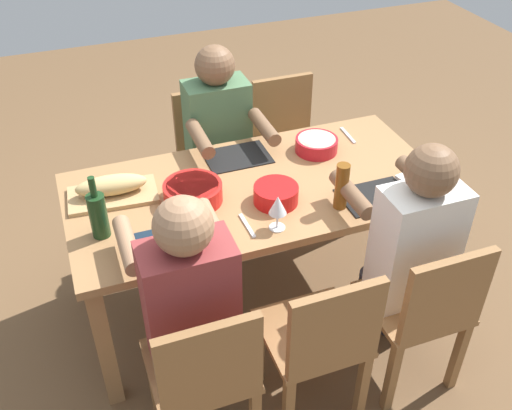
# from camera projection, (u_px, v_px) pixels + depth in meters

# --- Properties ---
(ground_plane) EXTENTS (8.00, 8.00, 0.00)m
(ground_plane) POSITION_uv_depth(u_px,v_px,m) (256.00, 297.00, 3.19)
(ground_plane) COLOR brown
(dining_table) EXTENTS (1.76, 0.86, 0.74)m
(dining_table) POSITION_uv_depth(u_px,v_px,m) (256.00, 201.00, 2.80)
(dining_table) COLOR #9E7044
(dining_table) RESTS_ON ground_plane
(chair_far_center) EXTENTS (0.40, 0.40, 0.85)m
(chair_far_center) POSITION_uv_depth(u_px,v_px,m) (321.00, 340.00, 2.34)
(chair_far_center) COLOR olive
(chair_far_center) RESTS_ON ground_plane
(chair_near_left) EXTENTS (0.40, 0.40, 0.85)m
(chair_near_left) POSITION_uv_depth(u_px,v_px,m) (287.00, 139.00, 3.60)
(chair_near_left) COLOR olive
(chair_near_left) RESTS_ON ground_plane
(chair_far_right) EXTENTS (0.40, 0.40, 0.85)m
(chair_far_right) POSITION_uv_depth(u_px,v_px,m) (205.00, 375.00, 2.20)
(chair_far_right) COLOR olive
(chair_far_right) RESTS_ON ground_plane
(diner_far_right) EXTENTS (0.41, 0.53, 1.20)m
(diner_far_right) POSITION_uv_depth(u_px,v_px,m) (188.00, 301.00, 2.21)
(diner_far_right) COLOR #2D2D38
(diner_far_right) RESTS_ON ground_plane
(chair_near_center) EXTENTS (0.40, 0.40, 0.85)m
(chair_near_center) POSITION_uv_depth(u_px,v_px,m) (212.00, 154.00, 3.47)
(chair_near_center) COLOR olive
(chair_near_center) RESTS_ON ground_plane
(diner_near_center) EXTENTS (0.41, 0.53, 1.20)m
(diner_near_center) POSITION_uv_depth(u_px,v_px,m) (220.00, 137.00, 3.20)
(diner_near_center) COLOR #2D2D38
(diner_near_center) RESTS_ON ground_plane
(chair_far_left) EXTENTS (0.40, 0.40, 0.85)m
(chair_far_left) POSITION_uv_depth(u_px,v_px,m) (425.00, 309.00, 2.47)
(chair_far_left) COLOR olive
(chair_far_left) RESTS_ON ground_plane
(diner_far_left) EXTENTS (0.41, 0.53, 1.20)m
(diner_far_left) POSITION_uv_depth(u_px,v_px,m) (409.00, 244.00, 2.48)
(diner_far_left) COLOR #2D2D38
(diner_far_left) RESTS_ON ground_plane
(serving_bowl_greens) EXTENTS (0.20, 0.20, 0.08)m
(serving_bowl_greens) POSITION_uv_depth(u_px,v_px,m) (276.00, 193.00, 2.62)
(serving_bowl_greens) COLOR red
(serving_bowl_greens) RESTS_ON dining_table
(serving_bowl_fruit) EXTENTS (0.27, 0.27, 0.09)m
(serving_bowl_fruit) POSITION_uv_depth(u_px,v_px,m) (193.00, 191.00, 2.63)
(serving_bowl_fruit) COLOR red
(serving_bowl_fruit) RESTS_ON dining_table
(serving_bowl_pasta) EXTENTS (0.22, 0.22, 0.07)m
(serving_bowl_pasta) POSITION_uv_depth(u_px,v_px,m) (316.00, 144.00, 2.98)
(serving_bowl_pasta) COLOR #B21923
(serving_bowl_pasta) RESTS_ON dining_table
(cutting_board) EXTENTS (0.42, 0.25, 0.02)m
(cutting_board) POSITION_uv_depth(u_px,v_px,m) (113.00, 195.00, 2.68)
(cutting_board) COLOR tan
(cutting_board) RESTS_ON dining_table
(bread_loaf) EXTENTS (0.33, 0.13, 0.09)m
(bread_loaf) POSITION_uv_depth(u_px,v_px,m) (111.00, 185.00, 2.64)
(bread_loaf) COLOR tan
(bread_loaf) RESTS_ON cutting_board
(wine_bottle) EXTENTS (0.08, 0.08, 0.29)m
(wine_bottle) POSITION_uv_depth(u_px,v_px,m) (98.00, 214.00, 2.40)
(wine_bottle) COLOR #193819
(wine_bottle) RESTS_ON dining_table
(beer_bottle) EXTENTS (0.06, 0.06, 0.22)m
(beer_bottle) POSITION_uv_depth(u_px,v_px,m) (342.00, 186.00, 2.56)
(beer_bottle) COLOR brown
(beer_bottle) RESTS_ON dining_table
(wine_glass) EXTENTS (0.08, 0.08, 0.17)m
(wine_glass) POSITION_uv_depth(u_px,v_px,m) (278.00, 206.00, 2.43)
(wine_glass) COLOR silver
(wine_glass) RESTS_ON dining_table
(fork_far_center) EXTENTS (0.02, 0.17, 0.01)m
(fork_far_center) POSITION_uv_depth(u_px,v_px,m) (247.00, 226.00, 2.51)
(fork_far_center) COLOR silver
(fork_far_center) RESTS_ON dining_table
(fork_near_left) EXTENTS (0.02, 0.17, 0.01)m
(fork_near_left) POSITION_uv_depth(u_px,v_px,m) (348.00, 135.00, 3.12)
(fork_near_left) COLOR silver
(fork_near_left) RESTS_ON dining_table
(placemat_far_right) EXTENTS (0.32, 0.23, 0.01)m
(placemat_far_right) POSITION_uv_depth(u_px,v_px,m) (169.00, 244.00, 2.41)
(placemat_far_right) COLOR #142333
(placemat_far_right) RESTS_ON dining_table
(placemat_near_center) EXTENTS (0.32, 0.23, 0.01)m
(placemat_near_center) POSITION_uv_depth(u_px,v_px,m) (237.00, 157.00, 2.95)
(placemat_near_center) COLOR black
(placemat_near_center) RESTS_ON dining_table
(placemat_far_left) EXTENTS (0.32, 0.23, 0.01)m
(placemat_far_left) POSITION_uv_depth(u_px,v_px,m) (375.00, 196.00, 2.68)
(placemat_far_left) COLOR black
(placemat_far_left) RESTS_ON dining_table
(napkin_stack) EXTENTS (0.16, 0.16, 0.02)m
(napkin_stack) POSITION_uv_depth(u_px,v_px,m) (416.00, 180.00, 2.77)
(napkin_stack) COLOR white
(napkin_stack) RESTS_ON dining_table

